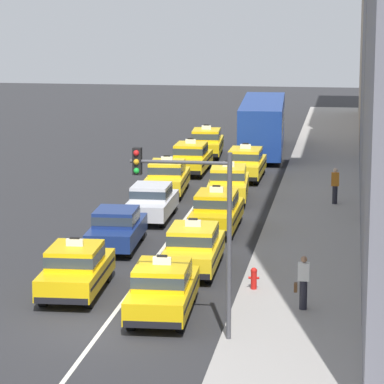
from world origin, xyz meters
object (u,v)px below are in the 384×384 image
sedan_left_second (117,227)px  sedan_left_third (152,201)px  taxi_right_nearest (163,288)px  taxi_left_fourth (167,177)px  taxi_left_sixth (206,142)px  taxi_right_second (193,247)px  fire_hydrant (254,277)px  taxi_right_third (217,210)px  taxi_right_fourth (228,182)px  pedestrian_near_crosswalk (303,283)px  pedestrian_mid_block (335,186)px  taxi_left_fifth (191,157)px  taxi_right_fifth (246,163)px  taxi_left_nearest (76,268)px  bus_right_sixth (263,124)px  traffic_light_pole (195,211)px

sedan_left_second → sedan_left_third: same height
sedan_left_third → taxi_right_nearest: size_ratio=0.94×
taxi_left_fourth → taxi_left_sixth: bearing=88.8°
taxi_right_second → fire_hydrant: (2.40, -2.46, -0.33)m
sedan_left_third → taxi_right_third: (3.08, -1.67, 0.03)m
taxi_right_nearest → taxi_right_fourth: 18.22m
sedan_left_third → pedestrian_near_crosswalk: size_ratio=2.55×
pedestrian_near_crosswalk → taxi_left_sixth: bearing=103.4°
sedan_left_second → pedestrian_mid_block: pedestrian_mid_block is taller
taxi_left_fifth → taxi_left_sixth: 5.93m
taxi_left_fourth → taxi_right_fifth: size_ratio=1.02×
taxi_left_nearest → pedestrian_mid_block: 17.62m
taxi_right_second → bus_right_sixth: size_ratio=0.41×
pedestrian_near_crosswalk → traffic_light_pole: 5.12m
pedestrian_mid_block → taxi_right_nearest: bearing=-105.7°
taxi_left_fifth → traffic_light_pole: (4.41, -27.71, 2.94)m
sedan_left_third → fire_hydrant: bearing=-62.6°
sedan_left_second → taxi_right_nearest: (3.30, -8.17, 0.03)m
taxi_right_nearest → sedan_left_third: bearing=102.3°
taxi_left_nearest → taxi_left_fourth: size_ratio=1.00×
sedan_left_second → fire_hydrant: sedan_left_second is taller
taxi_right_nearest → bus_right_sixth: size_ratio=0.41×
taxi_left_nearest → taxi_right_fourth: size_ratio=0.99×
taxi_left_fifth → fire_hydrant: bearing=-76.1°
sedan_left_third → taxi_left_fourth: (-0.35, 5.85, 0.03)m
taxi_right_fourth → fire_hydrant: 15.59m
taxi_left_sixth → traffic_light_pole: bearing=-82.6°
traffic_light_pole → taxi_left_sixth: bearing=97.4°
traffic_light_pole → taxi_right_fifth: bearing=92.7°
taxi_right_fifth → taxi_right_third: bearing=-89.8°
taxi_right_nearest → fire_hydrant: (2.55, 2.86, -0.33)m
taxi_right_third → traffic_light_pole: traffic_light_pole is taller
pedestrian_mid_block → taxi_left_fifth: bearing=135.1°
sedan_left_third → traffic_light_pole: 16.56m
taxi_right_nearest → pedestrian_near_crosswalk: 4.35m
bus_right_sixth → pedestrian_mid_block: bus_right_sixth is taller
taxi_left_fourth → pedestrian_near_crosswalk: taxi_left_fourth is taller
sedan_left_second → taxi_left_sixth: size_ratio=0.94×
taxi_left_nearest → fire_hydrant: bearing=9.6°
sedan_left_third → taxi_right_second: taxi_right_second is taller
sedan_left_second → bus_right_sixth: (3.48, 25.04, 0.97)m
pedestrian_mid_block → sedan_left_second: bearing=-131.3°
taxi_right_third → taxi_left_fourth: bearing=114.5°
sedan_left_third → traffic_light_pole: size_ratio=0.78×
bus_right_sixth → fire_hydrant: bearing=-85.5°
taxi_left_nearest → pedestrian_mid_block: taxi_left_nearest is taller
taxi_right_second → pedestrian_near_crosswalk: bearing=-47.3°
taxi_left_fourth → taxi_right_third: same height
taxi_right_fourth → pedestrian_mid_block: bearing=-8.0°
taxi_right_nearest → taxi_right_second: 5.32m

